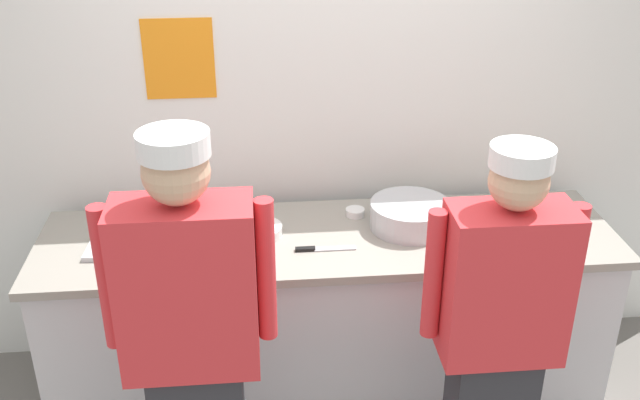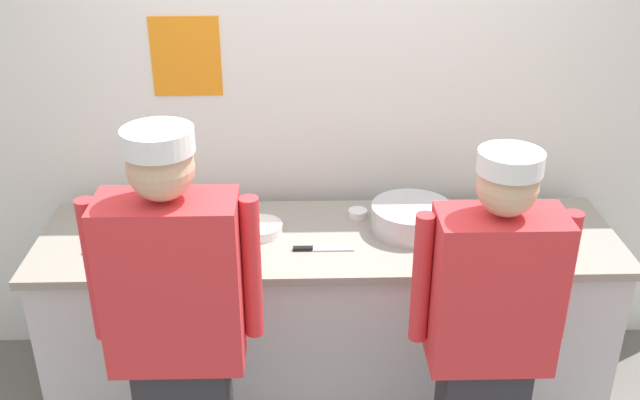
{
  "view_description": "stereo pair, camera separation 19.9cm",
  "coord_description": "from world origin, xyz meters",
  "px_view_note": "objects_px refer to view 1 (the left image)",
  "views": [
    {
      "loc": [
        -0.32,
        -2.59,
        2.58
      ],
      "look_at": [
        -0.04,
        0.41,
        1.09
      ],
      "focal_mm": 41.08,
      "sensor_mm": 36.0,
      "label": 1
    },
    {
      "loc": [
        -0.12,
        -2.61,
        2.58
      ],
      "look_at": [
        -0.04,
        0.41,
        1.09
      ],
      "focal_mm": 41.08,
      "sensor_mm": 36.0,
      "label": 2
    }
  ],
  "objects_px": {
    "squeeze_bottle_primary": "(483,221)",
    "ramekin_green_sauce": "(517,241)",
    "mixing_bowl_steel": "(410,215)",
    "plate_stack_front": "(260,230)",
    "ramekin_orange_sauce": "(355,212)",
    "chef_center": "(499,332)",
    "chefs_knife": "(320,249)",
    "plate_stack_rear": "(536,224)",
    "sheet_tray": "(147,241)",
    "chef_near_left": "(192,341)"
  },
  "relations": [
    {
      "from": "sheet_tray",
      "to": "plate_stack_rear",
      "type": "bearing_deg",
      "value": -1.01
    },
    {
      "from": "sheet_tray",
      "to": "ramekin_green_sauce",
      "type": "distance_m",
      "value": 1.69
    },
    {
      "from": "plate_stack_front",
      "to": "ramekin_green_sauce",
      "type": "height_order",
      "value": "plate_stack_front"
    },
    {
      "from": "chef_center",
      "to": "ramekin_orange_sauce",
      "type": "bearing_deg",
      "value": 114.01
    },
    {
      "from": "chef_near_left",
      "to": "squeeze_bottle_primary",
      "type": "height_order",
      "value": "chef_near_left"
    },
    {
      "from": "chef_center",
      "to": "ramekin_orange_sauce",
      "type": "distance_m",
      "value": 1.05
    },
    {
      "from": "plate_stack_rear",
      "to": "sheet_tray",
      "type": "xyz_separation_m",
      "value": [
        -1.83,
        0.03,
        -0.01
      ]
    },
    {
      "from": "ramekin_orange_sauce",
      "to": "sheet_tray",
      "type": "bearing_deg",
      "value": -169.43
    },
    {
      "from": "chef_near_left",
      "to": "squeeze_bottle_primary",
      "type": "distance_m",
      "value": 1.47
    },
    {
      "from": "squeeze_bottle_primary",
      "to": "ramekin_green_sauce",
      "type": "height_order",
      "value": "squeeze_bottle_primary"
    },
    {
      "from": "squeeze_bottle_primary",
      "to": "ramekin_green_sauce",
      "type": "relative_size",
      "value": 2.03
    },
    {
      "from": "plate_stack_front",
      "to": "chefs_knife",
      "type": "xyz_separation_m",
      "value": [
        0.27,
        -0.17,
        -0.02
      ]
    },
    {
      "from": "mixing_bowl_steel",
      "to": "ramekin_green_sauce",
      "type": "xyz_separation_m",
      "value": [
        0.45,
        -0.22,
        -0.04
      ]
    },
    {
      "from": "plate_stack_rear",
      "to": "chef_center",
      "type": "bearing_deg",
      "value": -119.08
    },
    {
      "from": "plate_stack_rear",
      "to": "chefs_knife",
      "type": "bearing_deg",
      "value": -174.3
    },
    {
      "from": "chef_near_left",
      "to": "ramekin_green_sauce",
      "type": "xyz_separation_m",
      "value": [
        1.43,
        0.62,
        -0.01
      ]
    },
    {
      "from": "plate_stack_front",
      "to": "ramekin_green_sauce",
      "type": "distance_m",
      "value": 1.19
    },
    {
      "from": "chef_center",
      "to": "plate_stack_rear",
      "type": "height_order",
      "value": "chef_center"
    },
    {
      "from": "chef_near_left",
      "to": "plate_stack_front",
      "type": "distance_m",
      "value": 0.87
    },
    {
      "from": "plate_stack_rear",
      "to": "sheet_tray",
      "type": "height_order",
      "value": "plate_stack_rear"
    },
    {
      "from": "plate_stack_front",
      "to": "chefs_knife",
      "type": "distance_m",
      "value": 0.32
    },
    {
      "from": "chef_center",
      "to": "mixing_bowl_steel",
      "type": "relative_size",
      "value": 4.28
    },
    {
      "from": "chef_center",
      "to": "chefs_knife",
      "type": "distance_m",
      "value": 0.89
    },
    {
      "from": "mixing_bowl_steel",
      "to": "plate_stack_rear",
      "type": "bearing_deg",
      "value": -7.31
    },
    {
      "from": "plate_stack_rear",
      "to": "plate_stack_front",
      "type": "bearing_deg",
      "value": 177.28
    },
    {
      "from": "mixing_bowl_steel",
      "to": "squeeze_bottle_primary",
      "type": "bearing_deg",
      "value": -23.96
    },
    {
      "from": "chef_near_left",
      "to": "ramekin_green_sauce",
      "type": "bearing_deg",
      "value": 23.6
    },
    {
      "from": "mixing_bowl_steel",
      "to": "ramekin_green_sauce",
      "type": "relative_size",
      "value": 4.23
    },
    {
      "from": "mixing_bowl_steel",
      "to": "sheet_tray",
      "type": "height_order",
      "value": "mixing_bowl_steel"
    },
    {
      "from": "chef_near_left",
      "to": "chefs_knife",
      "type": "xyz_separation_m",
      "value": [
        0.53,
        0.66,
        -0.02
      ]
    },
    {
      "from": "ramekin_orange_sauce",
      "to": "ramekin_green_sauce",
      "type": "xyz_separation_m",
      "value": [
        0.7,
        -0.36,
        0.0
      ]
    },
    {
      "from": "chef_center",
      "to": "plate_stack_rear",
      "type": "relative_size",
      "value": 6.65
    },
    {
      "from": "squeeze_bottle_primary",
      "to": "ramekin_green_sauce",
      "type": "bearing_deg",
      "value": -29.03
    },
    {
      "from": "plate_stack_front",
      "to": "chef_near_left",
      "type": "bearing_deg",
      "value": -107.54
    },
    {
      "from": "ramekin_orange_sauce",
      "to": "ramekin_green_sauce",
      "type": "relative_size",
      "value": 1.03
    },
    {
      "from": "plate_stack_front",
      "to": "ramekin_orange_sauce",
      "type": "bearing_deg",
      "value": 18.16
    },
    {
      "from": "chef_center",
      "to": "plate_stack_rear",
      "type": "xyz_separation_m",
      "value": [
        0.41,
        0.74,
        0.05
      ]
    },
    {
      "from": "chef_near_left",
      "to": "ramekin_green_sauce",
      "type": "height_order",
      "value": "chef_near_left"
    },
    {
      "from": "chef_center",
      "to": "mixing_bowl_steel",
      "type": "distance_m",
      "value": 0.84
    },
    {
      "from": "mixing_bowl_steel",
      "to": "chef_near_left",
      "type": "bearing_deg",
      "value": -139.3
    },
    {
      "from": "plate_stack_front",
      "to": "chefs_knife",
      "type": "bearing_deg",
      "value": -31.58
    },
    {
      "from": "sheet_tray",
      "to": "ramekin_green_sauce",
      "type": "xyz_separation_m",
      "value": [
        1.69,
        -0.17,
        0.01
      ]
    },
    {
      "from": "mixing_bowl_steel",
      "to": "chefs_knife",
      "type": "bearing_deg",
      "value": -158.05
    },
    {
      "from": "squeeze_bottle_primary",
      "to": "ramekin_orange_sauce",
      "type": "xyz_separation_m",
      "value": [
        -0.55,
        0.28,
        -0.07
      ]
    },
    {
      "from": "chef_center",
      "to": "sheet_tray",
      "type": "relative_size",
      "value": 3.23
    },
    {
      "from": "sheet_tray",
      "to": "chefs_knife",
      "type": "xyz_separation_m",
      "value": [
        0.79,
        -0.14,
        -0.01
      ]
    },
    {
      "from": "plate_stack_front",
      "to": "mixing_bowl_steel",
      "type": "xyz_separation_m",
      "value": [
        0.72,
        0.01,
        0.04
      ]
    },
    {
      "from": "ramekin_green_sauce",
      "to": "chefs_knife",
      "type": "xyz_separation_m",
      "value": [
        -0.9,
        0.04,
        -0.02
      ]
    },
    {
      "from": "plate_stack_front",
      "to": "plate_stack_rear",
      "type": "distance_m",
      "value": 1.31
    },
    {
      "from": "mixing_bowl_steel",
      "to": "chefs_knife",
      "type": "distance_m",
      "value": 0.48
    }
  ]
}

